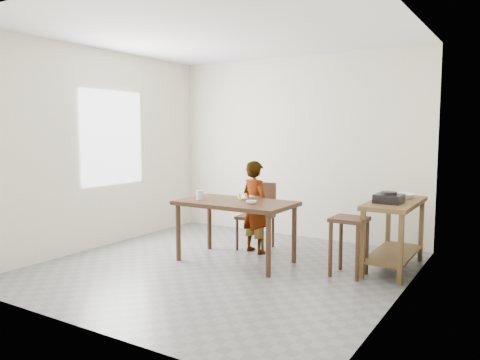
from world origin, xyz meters
The scene contains 17 objects.
floor centered at (0.00, 0.00, -0.02)m, with size 4.00×4.00×0.04m, color slate.
ceiling centered at (0.00, 0.00, 2.72)m, with size 4.00×4.00×0.04m, color white.
wall_back centered at (0.00, 2.02, 1.35)m, with size 4.00×0.04×2.70m, color silver.
wall_front centered at (0.00, -2.02, 1.35)m, with size 4.00×0.04×2.70m, color silver.
wall_left centered at (-2.02, 0.00, 1.35)m, with size 0.04×4.00×2.70m, color silver.
wall_right centered at (2.02, 0.00, 1.35)m, with size 0.04×4.00×2.70m, color silver.
window_pane centered at (-1.97, 0.20, 1.50)m, with size 0.02×1.10×1.30m, color silver.
dining_table centered at (0.00, 0.30, 0.38)m, with size 1.40×0.80×0.75m, color #372012, non-canonical shape.
prep_counter centered at (1.72, 1.00, 0.40)m, with size 0.50×1.20×0.80m, color brown, non-canonical shape.
child centered at (-0.02, 0.81, 0.61)m, with size 0.44×0.29×1.21m, color white.
dining_chair centered at (-0.11, 0.97, 0.45)m, with size 0.43×0.43×0.89m, color #372012, non-canonical shape.
stool centered at (1.36, 0.49, 0.33)m, with size 0.37×0.37×0.65m, color #372012, non-canonical shape.
glass_tumbler centered at (-0.46, 0.19, 0.81)m, with size 0.09×0.09×0.11m, color silver.
small_bowl centered at (0.26, 0.23, 0.77)m, with size 0.12×0.12×0.04m, color white.
banana centered at (0.00, 0.46, 0.78)m, with size 0.16×0.12×0.06m, color #F5C75E, non-canonical shape.
serving_bowl centered at (1.76, 1.27, 0.83)m, with size 0.24×0.24×0.06m, color white.
gas_burner centered at (1.70, 0.82, 0.85)m, with size 0.29×0.29×0.10m, color black.
Camera 1 is at (2.99, -4.44, 1.60)m, focal length 35.00 mm.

